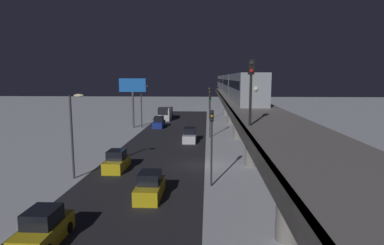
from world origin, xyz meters
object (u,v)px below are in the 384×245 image
at_px(traffic_light_far, 209,100).
at_px(commercial_billboard, 133,90).
at_px(sedan_white, 190,136).
at_px(sedan_yellow_2, 117,162).
at_px(traffic_light_mid, 210,110).
at_px(sedan_yellow, 43,230).
at_px(traffic_light_near, 212,137).
at_px(sedan_blue, 159,123).
at_px(subway_train, 230,83).
at_px(sedan_yellow_3, 150,187).
at_px(box_truck, 166,113).
at_px(traffic_light_distant, 209,95).
at_px(rail_signal, 251,81).

height_order(traffic_light_far, commercial_billboard, commercial_billboard).
bearing_deg(traffic_light_far, sedan_white, 83.40).
bearing_deg(traffic_light_far, sedan_yellow_2, 76.81).
xyz_separation_m(traffic_light_mid, traffic_light_far, (0.00, -22.03, 0.00)).
bearing_deg(sedan_white, sedan_yellow, -102.49).
relative_size(traffic_light_near, traffic_light_mid, 1.00).
bearing_deg(sedan_yellow, sedan_white, -102.49).
bearing_deg(traffic_light_mid, sedan_blue, -46.41).
xyz_separation_m(subway_train, sedan_yellow_2, (13.51, 37.35, -7.11)).
distance_m(sedan_blue, sedan_yellow_3, 34.86).
relative_size(box_truck, traffic_light_distant, 1.16).
height_order(subway_train, traffic_light_distant, subway_train).
xyz_separation_m(sedan_blue, sedan_yellow_3, (-4.60, 34.56, -0.00)).
height_order(rail_signal, traffic_light_mid, rail_signal).
relative_size(sedan_white, sedan_yellow_3, 1.11).
relative_size(sedan_yellow, commercial_billboard, 0.46).
xyz_separation_m(rail_signal, sedan_yellow_2, (11.55, -10.81, -8.06)).
bearing_deg(subway_train, sedan_yellow, 75.33).
distance_m(subway_train, sedan_yellow_3, 45.92).
height_order(sedan_white, traffic_light_far, traffic_light_far).
height_order(subway_train, sedan_yellow_3, subway_train).
bearing_deg(traffic_light_far, box_truck, 6.61).
distance_m(sedan_yellow_3, traffic_light_near, 6.42).
bearing_deg(sedan_blue, traffic_light_distant, -105.18).
distance_m(rail_signal, traffic_light_near, 8.26).
relative_size(sedan_yellow_3, traffic_light_far, 0.65).
distance_m(subway_train, commercial_billboard, 20.99).
bearing_deg(traffic_light_mid, traffic_light_far, -90.00).
relative_size(subway_train, traffic_light_near, 11.57).
bearing_deg(sedan_yellow, traffic_light_mid, -106.24).
bearing_deg(sedan_yellow_2, traffic_light_distant, -98.57).
height_order(subway_train, sedan_blue, subway_train).
xyz_separation_m(sedan_blue, commercial_billboard, (4.54, 0.73, 6.03)).
relative_size(sedan_yellow, traffic_light_near, 0.64).
xyz_separation_m(sedan_yellow, sedan_white, (-6.40, -28.90, 0.01)).
distance_m(sedan_yellow, traffic_light_mid, 33.43).
bearing_deg(rail_signal, traffic_light_far, -87.44).
distance_m(subway_train, traffic_light_near, 42.10).
distance_m(sedan_yellow_2, traffic_light_near, 10.82).
bearing_deg(sedan_blue, sedan_yellow_3, 97.58).
xyz_separation_m(sedan_yellow, traffic_light_near, (-9.30, -9.89, 3.41)).
distance_m(sedan_yellow_3, traffic_light_distant, 69.09).
distance_m(sedan_yellow_2, box_truck, 38.59).
distance_m(sedan_yellow, sedan_yellow_3, 8.49).
relative_size(sedan_yellow, sedan_yellow_2, 1.00).
distance_m(sedan_blue, traffic_light_distant, 35.69).
relative_size(sedan_yellow_3, traffic_light_mid, 0.65).
relative_size(sedan_white, traffic_light_near, 0.72).
distance_m(subway_train, sedan_yellow_2, 40.35).
bearing_deg(box_truck, sedan_yellow_2, 90.30).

